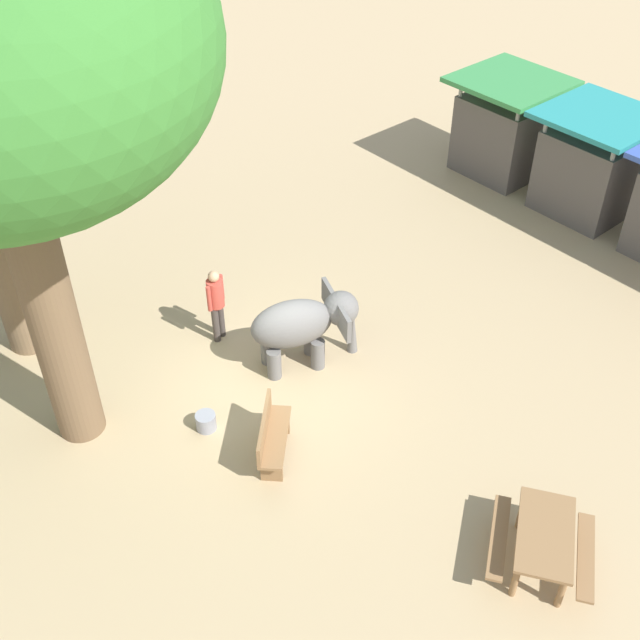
% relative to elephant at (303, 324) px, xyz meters
% --- Properties ---
extents(ground_plane, '(60.00, 60.00, 0.00)m').
position_rel_elephant_xyz_m(ground_plane, '(0.06, -0.96, -0.94)').
color(ground_plane, tan).
extents(elephant, '(1.65, 2.10, 1.47)m').
position_rel_elephant_xyz_m(elephant, '(0.00, 0.00, 0.00)').
color(elephant, slate).
rests_on(elephant, ground_plane).
extents(person_handler, '(0.32, 0.48, 1.62)m').
position_rel_elephant_xyz_m(person_handler, '(-1.63, -0.82, 0.01)').
color(person_handler, '#3F3833').
rests_on(person_handler, ground_plane).
extents(wooden_bench, '(1.27, 1.27, 0.88)m').
position_rel_elephant_xyz_m(wooden_bench, '(1.45, -1.90, -0.47)').
color(wooden_bench, olive).
rests_on(wooden_bench, ground_plane).
extents(picnic_table_near, '(2.07, 2.07, 0.78)m').
position_rel_elephant_xyz_m(picnic_table_near, '(5.69, -0.22, -0.35)').
color(picnic_table_near, olive).
rests_on(picnic_table_near, ground_plane).
extents(market_stall_green, '(2.50, 2.50, 2.52)m').
position_rel_elephant_xyz_m(market_stall_green, '(-2.41, 8.72, 0.20)').
color(market_stall_green, '#59514C').
rests_on(market_stall_green, ground_plane).
extents(market_stall_teal, '(2.50, 2.50, 2.52)m').
position_rel_elephant_xyz_m(market_stall_teal, '(0.19, 8.72, 0.20)').
color(market_stall_teal, '#59514C').
rests_on(market_stall_teal, ground_plane).
extents(feed_bucket, '(0.36, 0.36, 0.32)m').
position_rel_elephant_xyz_m(feed_bucket, '(0.22, -2.40, -0.78)').
color(feed_bucket, gray).
rests_on(feed_bucket, ground_plane).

